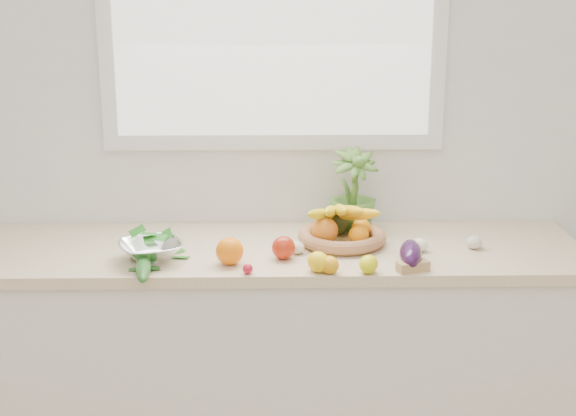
{
  "coord_description": "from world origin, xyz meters",
  "views": [
    {
      "loc": [
        -0.0,
        -0.81,
        1.84
      ],
      "look_at": [
        0.05,
        1.93,
        1.05
      ],
      "focal_mm": 50.0,
      "sensor_mm": 36.0,
      "label": 1
    }
  ],
  "objects_px": {
    "colander_with_spinach": "(150,245)",
    "apple": "(284,248)",
    "cucumber": "(143,267)",
    "fruit_basket": "(341,231)",
    "eggplant": "(411,254)",
    "potted_herb": "(353,192)"
  },
  "relations": [
    {
      "from": "eggplant",
      "to": "colander_with_spinach",
      "type": "relative_size",
      "value": 0.72
    },
    {
      "from": "fruit_basket",
      "to": "apple",
      "type": "bearing_deg",
      "value": -143.13
    },
    {
      "from": "apple",
      "to": "cucumber",
      "type": "height_order",
      "value": "apple"
    },
    {
      "from": "colander_with_spinach",
      "to": "apple",
      "type": "bearing_deg",
      "value": 1.56
    },
    {
      "from": "eggplant",
      "to": "fruit_basket",
      "type": "bearing_deg",
      "value": 133.82
    },
    {
      "from": "eggplant",
      "to": "potted_herb",
      "type": "xyz_separation_m",
      "value": [
        -0.16,
        0.37,
        0.12
      ]
    },
    {
      "from": "eggplant",
      "to": "colander_with_spinach",
      "type": "height_order",
      "value": "colander_with_spinach"
    },
    {
      "from": "apple",
      "to": "eggplant",
      "type": "bearing_deg",
      "value": -8.82
    },
    {
      "from": "cucumber",
      "to": "potted_herb",
      "type": "height_order",
      "value": "potted_herb"
    },
    {
      "from": "apple",
      "to": "fruit_basket",
      "type": "relative_size",
      "value": 0.23
    },
    {
      "from": "cucumber",
      "to": "fruit_basket",
      "type": "height_order",
      "value": "fruit_basket"
    },
    {
      "from": "cucumber",
      "to": "colander_with_spinach",
      "type": "relative_size",
      "value": 0.97
    },
    {
      "from": "apple",
      "to": "eggplant",
      "type": "relative_size",
      "value": 0.41
    },
    {
      "from": "eggplant",
      "to": "fruit_basket",
      "type": "relative_size",
      "value": 0.56
    },
    {
      "from": "potted_herb",
      "to": "fruit_basket",
      "type": "bearing_deg",
      "value": -110.45
    },
    {
      "from": "fruit_basket",
      "to": "cucumber",
      "type": "bearing_deg",
      "value": -156.13
    },
    {
      "from": "cucumber",
      "to": "potted_herb",
      "type": "bearing_deg",
      "value": 31.47
    },
    {
      "from": "eggplant",
      "to": "cucumber",
      "type": "bearing_deg",
      "value": -175.36
    },
    {
      "from": "cucumber",
      "to": "apple",
      "type": "bearing_deg",
      "value": 16.74
    },
    {
      "from": "cucumber",
      "to": "fruit_basket",
      "type": "distance_m",
      "value": 0.74
    },
    {
      "from": "cucumber",
      "to": "potted_herb",
      "type": "relative_size",
      "value": 0.81
    },
    {
      "from": "fruit_basket",
      "to": "colander_with_spinach",
      "type": "xyz_separation_m",
      "value": [
        -0.67,
        -0.17,
        0.01
      ]
    }
  ]
}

